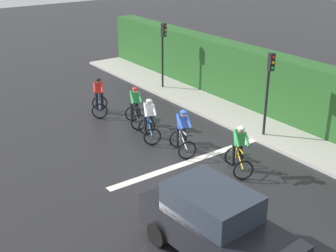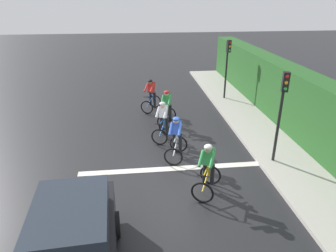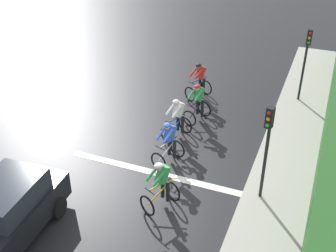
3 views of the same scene
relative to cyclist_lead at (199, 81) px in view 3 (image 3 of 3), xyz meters
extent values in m
plane|color=black|center=(0.64, -6.01, -0.80)|extent=(80.00, 80.00, 0.00)
cube|color=#ADA89E|center=(4.83, -4.01, -0.74)|extent=(2.80, 23.71, 0.12)
cube|color=gray|center=(5.73, -4.01, -0.50)|extent=(0.44, 23.71, 0.59)
cube|color=silver|center=(0.64, -5.91, -0.79)|extent=(7.00, 0.30, 0.01)
torus|color=black|center=(-0.26, -0.49, -0.46)|extent=(0.63, 0.37, 0.68)
torus|color=black|center=(0.22, 0.42, -0.46)|extent=(0.63, 0.37, 0.68)
cylinder|color=#1E59B2|center=(-0.02, -0.03, -0.21)|extent=(0.50, 0.89, 0.51)
cylinder|color=#1E59B2|center=(0.12, 0.24, -0.18)|extent=(0.04, 0.04, 0.55)
cylinder|color=#1E59B2|center=(-0.04, -0.08, 0.07)|extent=(0.37, 0.65, 0.04)
cube|color=black|center=(0.12, 0.24, 0.11)|extent=(0.19, 0.24, 0.04)
cylinder|color=black|center=(-0.21, -0.40, 0.04)|extent=(0.39, 0.22, 0.03)
cube|color=red|center=(0.03, 0.06, 0.41)|extent=(0.46, 0.50, 0.57)
sphere|color=#9E7051|center=(-0.04, -0.08, 0.72)|extent=(0.20, 0.20, 0.20)
ellipsoid|color=black|center=(-0.04, -0.08, 0.79)|extent=(0.34, 0.36, 0.14)
cylinder|color=black|center=(0.18, 0.09, -0.23)|extent=(0.12, 0.12, 0.74)
cylinder|color=black|center=(-0.03, 0.20, -0.23)|extent=(0.12, 0.12, 0.74)
cylinder|color=red|center=(0.04, -0.27, 0.47)|extent=(0.30, 0.46, 0.37)
cylinder|color=red|center=(-0.25, -0.12, 0.47)|extent=(0.30, 0.46, 0.37)
torus|color=black|center=(0.42, -2.52, -0.46)|extent=(0.67, 0.27, 0.68)
torus|color=black|center=(0.74, -1.55, -0.46)|extent=(0.67, 0.27, 0.68)
cylinder|color=black|center=(0.58, -2.04, -0.21)|extent=(0.35, 0.95, 0.51)
cylinder|color=black|center=(0.68, -1.75, -0.18)|extent=(0.04, 0.04, 0.55)
cylinder|color=black|center=(0.57, -2.09, 0.07)|extent=(0.26, 0.69, 0.04)
cube|color=black|center=(0.68, -1.75, 0.11)|extent=(0.16, 0.24, 0.04)
cylinder|color=black|center=(0.46, -2.43, 0.04)|extent=(0.41, 0.16, 0.03)
cube|color=green|center=(0.61, -1.94, 0.41)|extent=(0.41, 0.48, 0.57)
sphere|color=beige|center=(0.57, -2.09, 0.72)|extent=(0.20, 0.20, 0.20)
ellipsoid|color=red|center=(0.57, -2.09, 0.79)|extent=(0.31, 0.34, 0.14)
cylinder|color=black|center=(0.76, -1.88, -0.23)|extent=(0.12, 0.12, 0.74)
cylinder|color=black|center=(0.53, -1.81, -0.23)|extent=(0.12, 0.12, 0.74)
cylinder|color=green|center=(0.68, -2.26, 0.47)|extent=(0.23, 0.48, 0.37)
cylinder|color=green|center=(0.37, -2.16, 0.47)|extent=(0.23, 0.48, 0.37)
torus|color=black|center=(0.07, -4.01, -0.46)|extent=(0.65, 0.31, 0.68)
torus|color=black|center=(0.45, -3.07, -0.46)|extent=(0.65, 0.31, 0.68)
cylinder|color=#1E59B2|center=(0.26, -3.54, -0.21)|extent=(0.41, 0.93, 0.51)
cylinder|color=#1E59B2|center=(0.37, -3.26, -0.18)|extent=(0.04, 0.04, 0.55)
cylinder|color=#1E59B2|center=(0.24, -3.59, 0.07)|extent=(0.31, 0.68, 0.04)
cube|color=black|center=(0.37, -3.26, 0.11)|extent=(0.17, 0.24, 0.04)
cylinder|color=black|center=(0.11, -3.92, 0.04)|extent=(0.40, 0.19, 0.03)
cube|color=white|center=(0.30, -3.45, 0.41)|extent=(0.43, 0.49, 0.57)
sphere|color=beige|center=(0.24, -3.59, 0.72)|extent=(0.20, 0.20, 0.20)
ellipsoid|color=silver|center=(0.24, -3.59, 0.79)|extent=(0.33, 0.35, 0.14)
cylinder|color=black|center=(0.45, -3.40, -0.23)|extent=(0.12, 0.12, 0.74)
cylinder|color=black|center=(0.22, -3.31, -0.23)|extent=(0.12, 0.12, 0.74)
cylinder|color=white|center=(0.34, -3.77, 0.47)|extent=(0.26, 0.48, 0.37)
cylinder|color=white|center=(0.04, -3.65, 0.47)|extent=(0.26, 0.48, 0.37)
torus|color=black|center=(0.41, -5.68, -0.46)|extent=(0.66, 0.27, 0.68)
torus|color=black|center=(0.74, -4.72, -0.46)|extent=(0.66, 0.27, 0.68)
cylinder|color=silver|center=(0.58, -5.20, -0.21)|extent=(0.36, 0.95, 0.51)
cylinder|color=silver|center=(0.67, -4.91, -0.18)|extent=(0.04, 0.04, 0.55)
cylinder|color=silver|center=(0.56, -5.25, 0.07)|extent=(0.27, 0.69, 0.04)
cube|color=black|center=(0.67, -4.91, 0.11)|extent=(0.17, 0.24, 0.04)
cylinder|color=black|center=(0.44, -5.59, 0.04)|extent=(0.41, 0.16, 0.03)
cube|color=#2D51B7|center=(0.61, -5.10, 0.41)|extent=(0.42, 0.48, 0.57)
sphere|color=tan|center=(0.56, -5.25, 0.72)|extent=(0.20, 0.20, 0.20)
ellipsoid|color=#264CB2|center=(0.56, -5.25, 0.79)|extent=(0.32, 0.34, 0.14)
cylinder|color=black|center=(0.75, -5.05, -0.23)|extent=(0.12, 0.12, 0.74)
cylinder|color=black|center=(0.53, -4.97, -0.23)|extent=(0.12, 0.12, 0.74)
cylinder|color=#2D51B7|center=(0.67, -5.43, 0.47)|extent=(0.24, 0.48, 0.37)
cylinder|color=#2D51B7|center=(0.36, -5.32, 0.47)|extent=(0.24, 0.48, 0.37)
torus|color=black|center=(0.97, -7.87, -0.46)|extent=(0.63, 0.36, 0.68)
torus|color=black|center=(1.43, -6.96, -0.46)|extent=(0.63, 0.36, 0.68)
cylinder|color=gold|center=(1.20, -7.42, -0.21)|extent=(0.49, 0.90, 0.51)
cylinder|color=gold|center=(1.34, -7.14, -0.18)|extent=(0.04, 0.04, 0.55)
cylinder|color=gold|center=(1.18, -7.46, 0.07)|extent=(0.36, 0.66, 0.04)
cube|color=black|center=(1.34, -7.14, 0.11)|extent=(0.19, 0.24, 0.04)
cylinder|color=black|center=(1.02, -7.78, 0.04)|extent=(0.39, 0.22, 0.03)
cube|color=green|center=(1.25, -7.33, 0.41)|extent=(0.45, 0.50, 0.57)
sphere|color=tan|center=(1.18, -7.46, 0.72)|extent=(0.20, 0.20, 0.20)
ellipsoid|color=silver|center=(1.18, -7.46, 0.79)|extent=(0.34, 0.36, 0.14)
cylinder|color=black|center=(1.40, -7.29, -0.23)|extent=(0.12, 0.12, 0.74)
cylinder|color=black|center=(1.19, -7.18, -0.23)|extent=(0.12, 0.12, 0.74)
cylinder|color=green|center=(1.26, -7.65, 0.47)|extent=(0.30, 0.47, 0.37)
cylinder|color=green|center=(0.98, -7.51, 0.47)|extent=(0.30, 0.47, 0.37)
cube|color=black|center=(-2.21, -10.24, -0.10)|extent=(1.95, 4.20, 0.80)
cube|color=#262D38|center=(-2.22, -9.99, 0.63)|extent=(1.62, 2.22, 0.66)
cylinder|color=black|center=(-1.46, -8.92, -0.48)|extent=(0.26, 0.65, 0.64)
cylinder|color=black|center=(-3.12, -9.02, -0.48)|extent=(0.26, 0.65, 0.64)
cylinder|color=black|center=(3.98, -5.92, 0.55)|extent=(0.10, 0.10, 2.70)
cube|color=black|center=(3.95, -6.02, 2.22)|extent=(0.24, 0.24, 0.64)
sphere|color=red|center=(3.93, -6.12, 2.42)|extent=(0.11, 0.11, 0.11)
sphere|color=orange|center=(3.93, -6.12, 2.22)|extent=(0.11, 0.11, 0.11)
sphere|color=green|center=(3.93, -6.12, 2.02)|extent=(0.11, 0.11, 0.11)
cylinder|color=black|center=(4.23, 1.25, 0.55)|extent=(0.10, 0.10, 2.70)
cube|color=black|center=(4.25, 1.15, 2.22)|extent=(0.23, 0.23, 0.64)
sphere|color=red|center=(4.27, 1.04, 2.42)|extent=(0.11, 0.11, 0.11)
sphere|color=orange|center=(4.27, 1.04, 2.22)|extent=(0.11, 0.11, 0.11)
sphere|color=green|center=(4.27, 1.04, 2.02)|extent=(0.11, 0.11, 0.11)
camera|label=1|loc=(-8.46, -16.89, 6.47)|focal=48.74mm
camera|label=2|loc=(-0.83, -15.09, 4.82)|focal=33.01mm
camera|label=3|loc=(5.17, -16.73, 8.26)|focal=46.22mm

